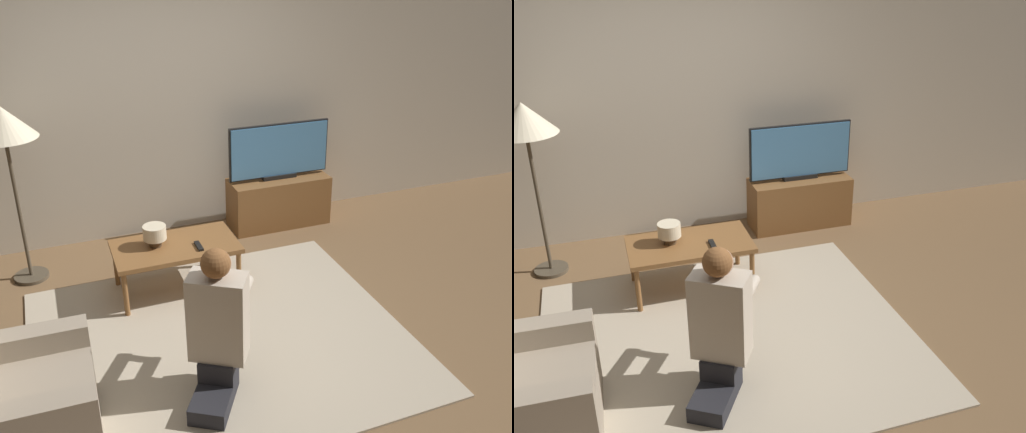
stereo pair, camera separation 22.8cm
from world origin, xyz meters
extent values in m
plane|color=brown|center=(0.00, 0.00, 0.00)|extent=(10.00, 10.00, 0.00)
cube|color=beige|center=(0.00, 1.93, 1.30)|extent=(10.00, 0.06, 2.60)
cube|color=#BCAD93|center=(0.00, 0.00, 0.01)|extent=(2.56, 2.21, 0.02)
cube|color=brown|center=(1.13, 1.61, 0.24)|extent=(0.98, 0.37, 0.49)
cube|color=black|center=(1.13, 1.61, 0.51)|extent=(0.34, 0.08, 0.04)
cube|color=black|center=(1.13, 1.61, 0.77)|extent=(1.01, 0.03, 0.52)
cube|color=#4C8CC6|center=(1.13, 1.61, 0.77)|extent=(0.98, 0.04, 0.49)
cube|color=brown|center=(-0.12, 0.76, 0.40)|extent=(0.97, 0.54, 0.04)
cylinder|color=brown|center=(-0.56, 0.53, 0.19)|extent=(0.04, 0.04, 0.38)
cylinder|color=brown|center=(0.33, 0.53, 0.19)|extent=(0.04, 0.04, 0.38)
cylinder|color=brown|center=(-0.56, 0.99, 0.19)|extent=(0.04, 0.04, 0.38)
cylinder|color=brown|center=(0.33, 0.99, 0.19)|extent=(0.04, 0.04, 0.38)
cylinder|color=#4C4233|center=(-1.22, 1.39, 0.01)|extent=(0.28, 0.28, 0.03)
cylinder|color=#4C4233|center=(-1.22, 1.39, 0.73)|extent=(0.03, 0.03, 1.40)
cone|color=beige|center=(-1.22, 1.39, 1.34)|extent=(0.49, 0.49, 0.24)
cube|color=gray|center=(-1.27, -0.50, 0.20)|extent=(0.79, 0.79, 0.40)
cube|color=gray|center=(-1.26, -0.19, 0.27)|extent=(0.77, 0.17, 0.54)
cube|color=#232328|center=(-0.23, -0.59, 0.07)|extent=(0.40, 0.46, 0.11)
cube|color=#232328|center=(-0.15, -0.46, 0.20)|extent=(0.31, 0.32, 0.14)
cube|color=#C1B29E|center=(-0.15, -0.46, 0.54)|extent=(0.39, 0.35, 0.55)
sphere|color=tan|center=(-0.15, -0.46, 0.90)|extent=(0.17, 0.17, 0.17)
sphere|color=brown|center=(-0.16, -0.48, 0.91)|extent=(0.17, 0.17, 0.17)
cube|color=black|center=(0.04, -0.15, 0.57)|extent=(0.13, 0.11, 0.04)
cylinder|color=#C1B29E|center=(0.07, -0.30, 0.57)|extent=(0.22, 0.29, 0.07)
cylinder|color=#C1B29E|center=(-0.11, -0.19, 0.57)|extent=(0.22, 0.29, 0.07)
cylinder|color=#4C3823|center=(-0.26, 0.80, 0.44)|extent=(0.10, 0.10, 0.06)
cylinder|color=beige|center=(-0.26, 0.80, 0.53)|extent=(0.18, 0.18, 0.11)
cube|color=black|center=(0.04, 0.65, 0.42)|extent=(0.04, 0.15, 0.02)
camera|label=1|loc=(-0.95, -3.14, 2.50)|focal=40.00mm
camera|label=2|loc=(-0.74, -3.21, 2.50)|focal=40.00mm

